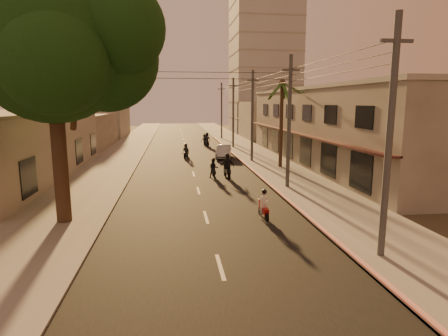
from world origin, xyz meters
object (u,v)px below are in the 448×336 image
(scooter_mid_a, at_px, (214,169))
(scooter_far_c, at_px, (207,140))
(palm_tree, at_px, (282,88))
(scooter_red, at_px, (264,206))
(scooter_far_b, at_px, (204,140))
(broadleaf_tree, at_px, (61,45))
(parked_car, at_px, (224,152))
(scooter_mid_b, at_px, (227,167))
(scooter_far_a, at_px, (186,151))

(scooter_mid_a, xyz_separation_m, scooter_far_c, (1.38, 21.40, 0.16))
(scooter_mid_a, bearing_deg, palm_tree, 29.90)
(scooter_red, xyz_separation_m, scooter_far_b, (-0.27, 33.52, 0.04))
(broadleaf_tree, xyz_separation_m, scooter_mid_a, (8.12, 10.13, -7.76))
(broadleaf_tree, distance_m, scooter_far_c, 33.80)
(parked_car, bearing_deg, scooter_far_b, 105.57)
(broadleaf_tree, distance_m, scooter_red, 12.33)
(scooter_far_b, bearing_deg, broadleaf_tree, -104.67)
(scooter_mid_b, height_order, parked_car, scooter_mid_b)
(scooter_mid_b, xyz_separation_m, scooter_far_b, (0.10, 22.97, -0.16))
(scooter_mid_b, xyz_separation_m, scooter_far_a, (-2.85, 11.37, -0.16))
(palm_tree, relative_size, scooter_far_c, 4.14)
(palm_tree, height_order, scooter_mid_b, palm_tree)
(scooter_far_a, bearing_deg, scooter_mid_b, -58.68)
(broadleaf_tree, height_order, scooter_far_c, broadleaf_tree)
(scooter_red, xyz_separation_m, parked_car, (0.78, 21.32, 0.01))
(broadleaf_tree, distance_m, scooter_far_b, 34.89)
(palm_tree, distance_m, scooter_red, 16.78)
(scooter_far_b, bearing_deg, scooter_far_c, -77.55)
(broadleaf_tree, distance_m, scooter_far_a, 23.38)
(scooter_far_a, bearing_deg, scooter_far_c, 90.19)
(scooter_far_b, bearing_deg, palm_tree, -73.05)
(scooter_far_a, relative_size, parked_car, 0.36)
(scooter_mid_a, distance_m, scooter_far_c, 21.44)
(scooter_red, relative_size, scooter_mid_a, 0.98)
(scooter_red, height_order, scooter_mid_a, scooter_mid_a)
(scooter_mid_b, bearing_deg, broadleaf_tree, -137.70)
(scooter_red, height_order, scooter_far_b, scooter_far_b)
(parked_car, bearing_deg, scooter_mid_b, -85.50)
(palm_tree, height_order, scooter_far_c, palm_tree)
(palm_tree, relative_size, parked_car, 1.84)
(broadleaf_tree, distance_m, parked_car, 24.27)
(broadleaf_tree, distance_m, scooter_mid_b, 15.39)
(scooter_mid_a, height_order, scooter_far_c, scooter_far_c)
(scooter_far_c, bearing_deg, scooter_far_a, -112.52)
(palm_tree, distance_m, scooter_far_c, 19.44)
(scooter_red, xyz_separation_m, scooter_mid_b, (-0.37, 10.54, 0.20))
(scooter_far_c, bearing_deg, parked_car, -91.22)
(scooter_red, bearing_deg, broadleaf_tree, 171.73)
(scooter_red, relative_size, parked_car, 0.36)
(broadleaf_tree, height_order, scooter_far_a, broadleaf_tree)
(scooter_mid_a, bearing_deg, scooter_far_c, 86.40)
(scooter_mid_b, relative_size, parked_car, 0.45)
(scooter_far_a, height_order, scooter_far_c, scooter_far_c)
(palm_tree, relative_size, scooter_mid_b, 4.07)
(broadleaf_tree, height_order, scooter_mid_b, broadleaf_tree)
(scooter_far_a, xyz_separation_m, parked_car, (4.00, -0.59, -0.02))
(broadleaf_tree, xyz_separation_m, parked_car, (10.31, 20.55, -7.78))
(broadleaf_tree, height_order, scooter_red, broadleaf_tree)
(scooter_mid_b, height_order, scooter_far_c, scooter_mid_b)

